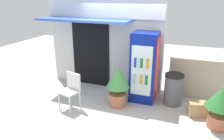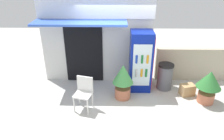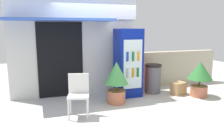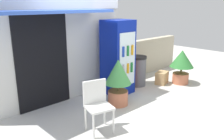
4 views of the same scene
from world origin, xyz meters
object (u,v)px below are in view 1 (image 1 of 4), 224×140
(potted_plant_curbside, at_px, (222,103))
(cardboard_box, at_px, (197,109))
(drink_cooler, at_px, (144,67))
(potted_plant_near_shop, at_px, (118,83))
(trash_bin, at_px, (173,89))
(plastic_chair, at_px, (71,88))

(potted_plant_curbside, xyz_separation_m, cardboard_box, (-0.42, 0.35, -0.43))
(drink_cooler, distance_m, potted_plant_near_shop, 0.83)
(potted_plant_near_shop, height_order, potted_plant_curbside, potted_plant_near_shop)
(cardboard_box, bearing_deg, potted_plant_curbside, -39.52)
(trash_bin, bearing_deg, plastic_chair, -155.56)
(drink_cooler, xyz_separation_m, cardboard_box, (1.39, -0.38, -0.75))
(potted_plant_near_shop, relative_size, potted_plant_curbside, 1.09)
(potted_plant_curbside, relative_size, trash_bin, 1.16)
(plastic_chair, height_order, potted_plant_near_shop, potted_plant_near_shop)
(plastic_chair, relative_size, potted_plant_near_shop, 0.87)
(potted_plant_curbside, bearing_deg, cardboard_box, 140.48)
(potted_plant_curbside, bearing_deg, potted_plant_near_shop, 175.60)
(drink_cooler, height_order, potted_plant_curbside, drink_cooler)
(plastic_chair, height_order, trash_bin, plastic_chair)
(potted_plant_near_shop, relative_size, trash_bin, 1.26)
(potted_plant_near_shop, bearing_deg, cardboard_box, 4.88)
(drink_cooler, bearing_deg, plastic_chair, -145.98)
(potted_plant_near_shop, height_order, trash_bin, potted_plant_near_shop)
(trash_bin, distance_m, cardboard_box, 0.77)
(trash_bin, bearing_deg, drink_cooler, -179.77)
(plastic_chair, bearing_deg, trash_bin, 24.44)
(potted_plant_near_shop, distance_m, potted_plant_curbside, 2.36)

